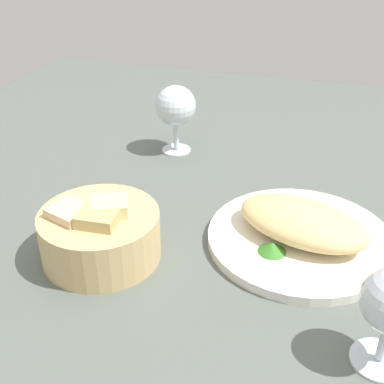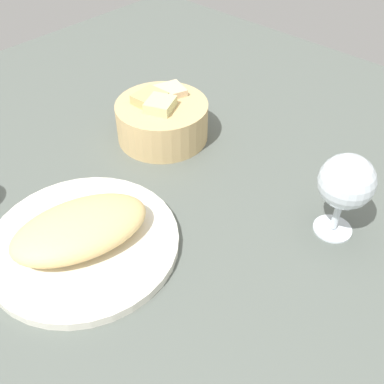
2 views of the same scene
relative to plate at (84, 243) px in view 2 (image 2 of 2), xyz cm
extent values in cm
cube|color=#586059|center=(10.29, -4.60, -1.70)|extent=(140.00, 140.00, 2.00)
cylinder|color=white|center=(0.00, 0.00, 0.00)|extent=(26.75, 26.75, 1.40)
ellipsoid|color=#EEC77F|center=(0.00, 0.00, 2.96)|extent=(21.48, 16.49, 4.51)
cone|color=#3B8329|center=(3.40, 5.08, 1.44)|extent=(3.96, 3.96, 1.48)
cylinder|color=tan|center=(26.23, 10.74, 2.75)|extent=(16.41, 16.41, 6.89)
cube|color=beige|center=(29.63, 12.17, 4.86)|extent=(6.35, 6.04, 5.13)
cube|color=tan|center=(25.24, 12.61, 5.31)|extent=(5.37, 4.88, 5.13)
cube|color=beige|center=(25.01, 9.72, 5.50)|extent=(6.23, 5.97, 4.89)
cylinder|color=silver|center=(26.60, -24.13, -0.40)|extent=(5.60, 5.60, 0.60)
cylinder|color=silver|center=(26.60, -24.13, 2.33)|extent=(1.00, 1.00, 4.86)
sphere|color=silver|center=(26.60, -24.13, 8.60)|extent=(7.69, 7.69, 7.69)
camera|label=1|loc=(-2.13, 62.63, 43.66)|focal=48.26mm
camera|label=2|loc=(-20.67, -39.70, 48.04)|focal=42.37mm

